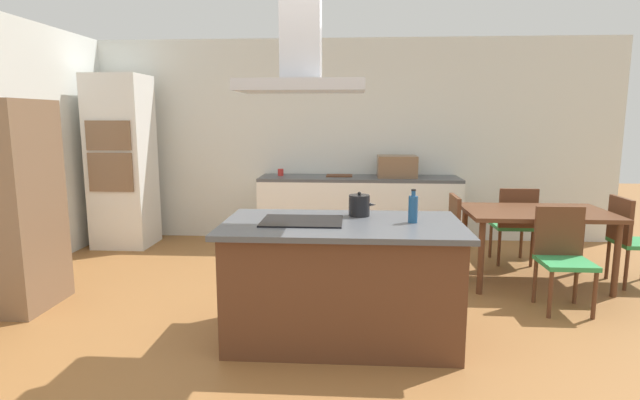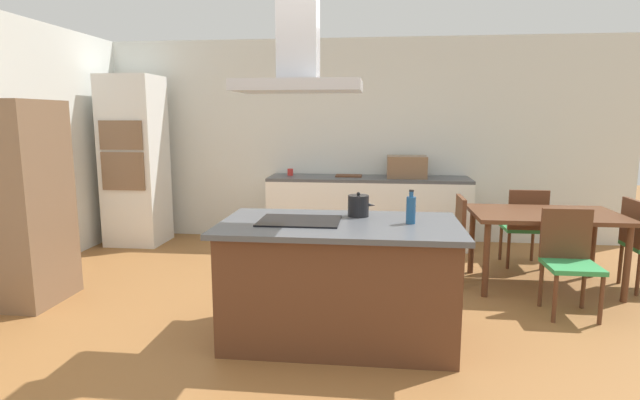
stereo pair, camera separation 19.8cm
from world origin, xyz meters
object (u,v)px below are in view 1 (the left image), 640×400
object	(u,v)px
cooktop	(302,221)
wall_oven_stack	(122,162)
cutting_board	(339,176)
dining_table	(536,219)
chair_facing_back_wall	(514,221)
range_hood	(301,55)
refrigerator	(0,206)
chair_at_left_end	(443,233)
countertop_microwave	(397,166)
coffee_mug_red	(281,172)
chair_at_right_end	(629,235)
chair_facing_island	(562,251)
tea_kettle	(359,205)
olive_oil_bottle	(413,209)

from	to	relation	value
cooktop	wall_oven_stack	bearing A→B (deg)	134.50
cutting_board	dining_table	distance (m)	2.54
chair_facing_back_wall	range_hood	world-z (taller)	range_hood
wall_oven_stack	chair_facing_back_wall	distance (m)	4.89
cutting_board	chair_facing_back_wall	world-z (taller)	cutting_board
refrigerator	range_hood	size ratio (longest dim) A/B	2.02
cooktop	chair_at_left_end	size ratio (longest dim) A/B	0.67
countertop_microwave	coffee_mug_red	bearing A→B (deg)	177.23
wall_oven_stack	dining_table	xyz separation A→B (m)	(4.82, -1.24, -0.43)
cooktop	chair_at_right_end	world-z (taller)	cooktop
dining_table	chair_facing_island	xyz separation A→B (m)	(-0.00, -0.67, -0.16)
tea_kettle	countertop_microwave	xyz separation A→B (m)	(0.52, 2.63, 0.06)
cutting_board	chair_facing_island	world-z (taller)	cutting_board
tea_kettle	olive_oil_bottle	distance (m)	0.45
tea_kettle	cutting_board	distance (m)	2.69
chair_facing_island	chair_at_right_end	bearing A→B (deg)	36.01
cutting_board	range_hood	size ratio (longest dim) A/B	0.38
tea_kettle	coffee_mug_red	world-z (taller)	tea_kettle
olive_oil_bottle	refrigerator	distance (m)	3.53
refrigerator	cutting_board	bearing A→B (deg)	40.70
chair_facing_island	coffee_mug_red	bearing A→B (deg)	141.72
coffee_mug_red	refrigerator	bearing A→B (deg)	-129.98
cooktop	chair_at_right_end	bearing A→B (deg)	24.25
countertop_microwave	chair_facing_back_wall	xyz separation A→B (m)	(1.27, -0.80, -0.53)
wall_oven_stack	chair_facing_back_wall	size ratio (longest dim) A/B	2.47
dining_table	tea_kettle	bearing A→B (deg)	-147.11
range_hood	olive_oil_bottle	bearing A→B (deg)	1.68
cooktop	range_hood	distance (m)	1.20
cutting_board	range_hood	xyz separation A→B (m)	(-0.20, -2.93, 1.19)
dining_table	chair_at_right_end	xyz separation A→B (m)	(0.92, 0.00, -0.16)
olive_oil_bottle	chair_at_right_end	size ratio (longest dim) A/B	0.28
tea_kettle	range_hood	xyz separation A→B (m)	(-0.43, -0.25, 1.12)
coffee_mug_red	chair_facing_island	size ratio (longest dim) A/B	0.10
tea_kettle	chair_at_right_end	size ratio (longest dim) A/B	0.24
chair_facing_island	countertop_microwave	bearing A→B (deg)	120.77
wall_oven_stack	dining_table	world-z (taller)	wall_oven_stack
chair_facing_back_wall	countertop_microwave	bearing A→B (deg)	147.67
cutting_board	refrigerator	size ratio (longest dim) A/B	0.19
tea_kettle	chair_facing_island	distance (m)	1.91
cooktop	cutting_board	distance (m)	2.94
wall_oven_stack	chair_at_right_end	distance (m)	5.89
cutting_board	dining_table	world-z (taller)	cutting_board
chair_at_left_end	chair_facing_island	distance (m)	1.13
cutting_board	chair_facing_back_wall	size ratio (longest dim) A/B	0.38
dining_table	chair_facing_island	world-z (taller)	chair_facing_island
cooktop	range_hood	size ratio (longest dim) A/B	0.67
refrigerator	chair_at_left_end	world-z (taller)	refrigerator
tea_kettle	chair_facing_back_wall	world-z (taller)	tea_kettle
dining_table	cutting_board	bearing A→B (deg)	142.99
coffee_mug_red	chair_at_left_end	size ratio (longest dim) A/B	0.10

